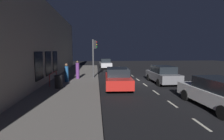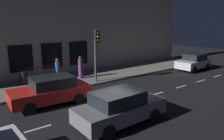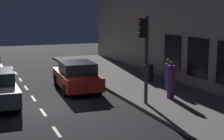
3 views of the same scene
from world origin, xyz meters
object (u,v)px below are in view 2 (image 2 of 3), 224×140
Objects in this scene: parked_car_0 at (51,90)px; trash_bin at (24,78)px; parked_car_1 at (120,107)px; pedestrian_0 at (58,70)px; parked_car_3 at (194,62)px; pedestrian_1 at (81,68)px; traffic_light at (96,47)px.

trash_bin is at bearing 5.88° from parked_car_0.
parked_car_1 is 8.99m from trash_bin.
parked_car_1 is at bearing -4.57° from pedestrian_0.
parked_car_3 is (4.45, -12.87, -0.00)m from parked_car_1.
parked_car_0 is 1.15× the size of parked_car_3.
parked_car_1 is 4.45× the size of trash_bin.
parked_car_3 is at bearing -71.44° from pedestrian_1.
parked_car_1 and parked_car_3 have the same top height.
parked_car_0 is 4.52m from trash_bin.
traffic_light is at bearing -119.94° from trash_bin.
pedestrian_0 is at bearing -93.62° from trash_bin.
traffic_light is at bearing 155.37° from parked_car_1.
traffic_light is 3.68m from pedestrian_0.
parked_car_1 is 2.60× the size of pedestrian_0.
pedestrian_0 is 1.79m from pedestrian_1.
traffic_light reaches higher than parked_car_1.
parked_car_1 is 8.68m from pedestrian_0.
parked_car_0 and parked_car_1 have the same top height.
parked_car_0 is at bearing -27.59° from pedestrian_0.
traffic_light is 5.11m from parked_car_0.
pedestrian_1 is at bearing 69.64° from parked_car_3.
parked_car_0 is at bearing -160.52° from parked_car_1.
traffic_light is 0.91× the size of parked_car_1.
pedestrian_1 is at bearing 63.44° from pedestrian_0.
traffic_light is 2.36× the size of pedestrian_0.
pedestrian_0 reaches higher than parked_car_3.
pedestrian_0 is (8.65, -0.74, 0.13)m from parked_car_1.
pedestrian_0 is at bearing -24.97° from parked_car_0.
traffic_light is at bearing -128.94° from pedestrian_1.
pedestrian_0 is at bearing 39.43° from traffic_light.
pedestrian_0 is 0.93× the size of pedestrian_1.
trash_bin is at bearing -168.98° from parked_car_1.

